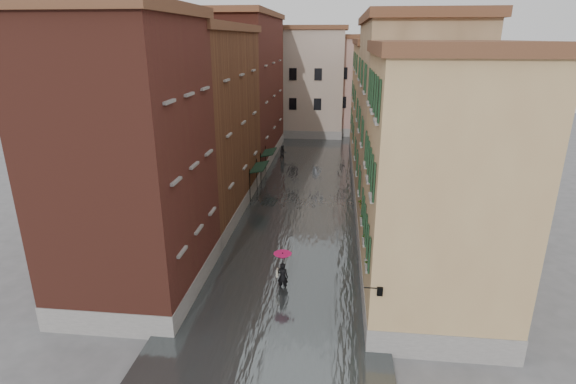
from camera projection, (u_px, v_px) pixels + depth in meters
The scene contains 16 objects.
ground at pixel (285, 275), 24.13m from camera, with size 120.00×120.00×0.00m, color #5D5E60.
floodwater at pixel (304, 194), 36.32m from camera, with size 10.00×60.00×0.20m, color #474E4F.
building_left_near at pixel (130, 165), 20.87m from camera, with size 6.00×8.00×13.00m, color brown.
building_left_mid at pixel (200, 126), 31.29m from camera, with size 6.00×14.00×12.50m, color brown.
building_left_far at pixel (244, 91), 45.14m from camera, with size 6.00×16.00×14.00m, color brown.
building_right_near at pixel (438, 191), 19.64m from camera, with size 6.00×8.00×11.50m, color tan.
building_right_mid at pixel (405, 127), 29.73m from camera, with size 6.00×14.00×13.00m, color tan.
building_right_far at pixel (384, 106), 44.07m from camera, with size 6.00×16.00×11.50m, color tan.
building_end_cream at pixel (296, 83), 58.03m from camera, with size 12.00×9.00×13.00m, color #B29E8D.
building_end_pink at pixel (366, 87), 59.13m from camera, with size 10.00×9.00×12.00m, color tan.
awning_near at pixel (259, 168), 35.10m from camera, with size 1.09×3.09×2.80m.
awning_far at pixel (268, 153), 39.57m from camera, with size 1.09×2.78×2.80m.
wall_lantern at pixel (379, 291), 17.06m from camera, with size 0.71×0.22×0.35m.
window_planters at pixel (367, 223), 21.96m from camera, with size 0.59×8.12×0.84m.
pedestrian_main at pixel (283, 268), 22.33m from camera, with size 0.93×0.93×2.06m.
pedestrian_far at pixel (283, 153), 46.32m from camera, with size 0.79×0.62×1.63m, color black.
Camera 1 is at (2.54, -21.20, 12.12)m, focal length 28.00 mm.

